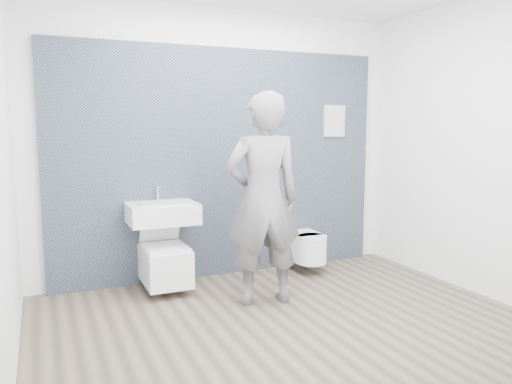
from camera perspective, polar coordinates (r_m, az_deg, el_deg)
name	(u,v)px	position (r m, az deg, el deg)	size (l,w,h in m)	color
ground	(285,321)	(4.26, 3.33, -14.47)	(4.00, 4.00, 0.00)	brown
room_shell	(287,107)	(3.95, 3.53, 9.62)	(4.00, 4.00, 4.00)	white
tile_wall	(224,273)	(5.53, -3.64, -9.21)	(3.60, 0.06, 2.40)	black
washbasin	(162,212)	(4.90, -10.64, -2.32)	(0.65, 0.49, 0.49)	white
toilet_square	(165,263)	(4.96, -10.36, -7.95)	(0.42, 0.60, 0.76)	white
toilet_rounded	(307,247)	(5.53, 5.82, -6.29)	(0.33, 0.56, 0.30)	white
info_placard	(331,261)	(6.07, 8.61, -7.78)	(0.27, 0.03, 0.36)	white
visitor	(263,200)	(4.43, 0.82, -0.87)	(0.69, 0.45, 1.89)	slate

